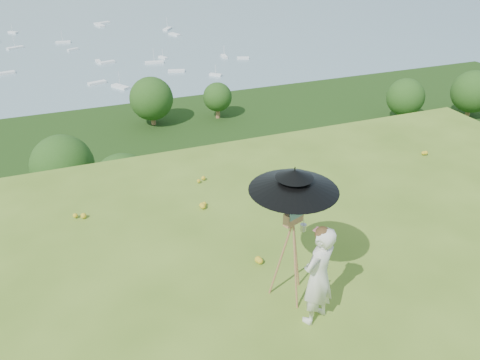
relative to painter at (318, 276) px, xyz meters
name	(u,v)px	position (x,y,z in m)	size (l,w,h in m)	color
ground	(418,305)	(1.68, -0.35, -0.83)	(14.00, 14.00, 0.00)	#547722
forest_slope	(148,289)	(1.68, 34.65, -29.83)	(140.00, 56.00, 22.00)	#18340E
shoreline_tier	(108,179)	(1.68, 74.65, -36.83)	(170.00, 28.00, 8.00)	slate
bay_water	(61,18)	(1.68, 239.65, -34.83)	(700.00, 700.00, 0.00)	#7396A4
slope_trees	(134,173)	(1.68, 34.65, -15.83)	(110.00, 50.00, 6.00)	#1F4514
harbor_town	(103,147)	(1.68, 74.65, -30.33)	(110.00, 22.00, 5.00)	white
moored_boats	(32,60)	(-10.82, 160.65, -34.48)	(140.00, 140.00, 0.70)	white
wildflowers	(409,292)	(1.68, -0.10, -0.77)	(10.00, 10.50, 0.12)	gold
painter	(318,276)	(0.00, 0.00, 0.00)	(0.61, 0.40, 1.66)	white
field_easel	(291,252)	(-0.14, 0.60, 0.04)	(0.66, 0.66, 1.75)	#95633E
sun_umbrella	(293,195)	(-0.15, 0.62, 1.05)	(1.30, 1.30, 0.89)	black
painter_cap	(323,231)	(0.00, 0.00, 0.78)	(0.21, 0.25, 0.10)	#C36B70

